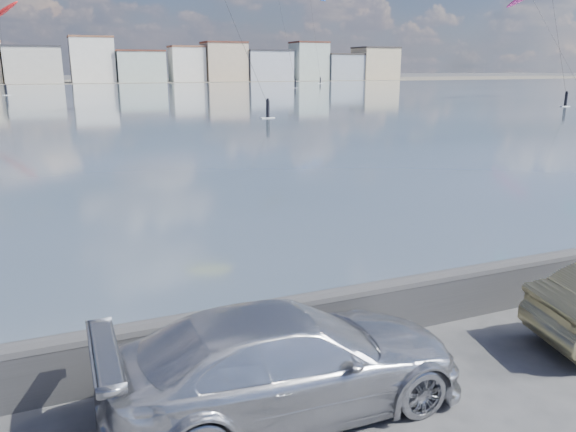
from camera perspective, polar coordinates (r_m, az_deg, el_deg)
The scene contains 5 objects.
bay_water at distance 97.59m, azimuth -21.37°, elevation 11.01°, with size 500.00×177.00×0.00m, color #364B56.
far_shore_strip at distance 205.99m, azimuth -22.52°, elevation 12.48°, with size 500.00×60.00×0.00m, color #4C473D.
seawall at distance 10.21m, azimuth -2.38°, elevation -11.14°, with size 400.00×0.36×1.08m.
far_buildings at distance 191.96m, azimuth -22.23°, elevation 14.21°, with size 240.79×13.26×14.60m.
car_silver at distance 8.69m, azimuth -0.04°, elevation -14.45°, with size 2.26×5.55×1.61m, color #B7B8BF.
Camera 1 is at (-3.17, -5.90, 5.08)m, focal length 35.00 mm.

